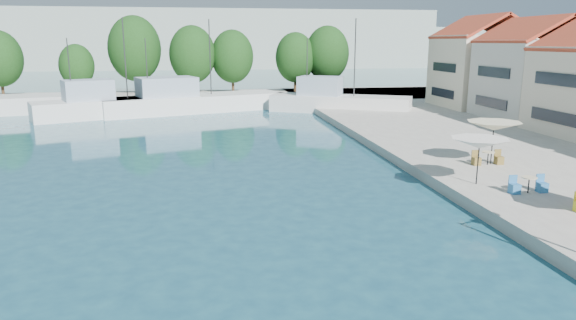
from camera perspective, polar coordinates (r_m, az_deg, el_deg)
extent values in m
cube|color=#9C968D|center=(68.01, -11.42, 6.73)|extent=(90.00, 16.00, 0.60)
cube|color=#93A095|center=(162.43, -18.48, 12.58)|extent=(180.00, 40.00, 16.00)
cube|color=#93A095|center=(186.26, 4.91, 12.55)|extent=(140.00, 40.00, 12.00)
cube|color=beige|center=(51.98, 25.64, 8.06)|extent=(8.00, 8.50, 7.00)
pyramid|color=#B33927|center=(51.90, 26.23, 13.88)|extent=(8.40, 8.80, 1.80)
cube|color=beige|center=(59.56, 20.72, 9.21)|extent=(8.60, 8.50, 7.50)
pyramid|color=#B33927|center=(59.53, 21.16, 14.54)|extent=(9.00, 8.80, 1.80)
cube|color=silver|center=(55.34, -18.83, 5.32)|extent=(15.60, 9.50, 2.20)
cube|color=#93A5B6|center=(54.65, -21.34, 7.26)|extent=(5.39, 4.57, 2.00)
cylinder|color=#2D2D2D|center=(55.31, -17.67, 10.71)|extent=(0.12, 0.12, 8.00)
cylinder|color=#2D2D2D|center=(54.26, -23.11, 9.19)|extent=(0.10, 0.10, 6.00)
cube|color=silver|center=(57.17, -10.35, 6.03)|extent=(20.26, 11.09, 2.20)
cube|color=#93A5B6|center=(56.14, -13.33, 7.92)|extent=(6.84, 5.60, 2.00)
cylinder|color=#2D2D2D|center=(57.41, -8.66, 11.23)|extent=(0.12, 0.12, 8.00)
cylinder|color=#2D2D2D|center=(55.55, -15.42, 9.83)|extent=(0.10, 0.10, 6.00)
cube|color=silver|center=(55.80, 5.78, 6.01)|extent=(14.98, 10.24, 2.20)
cube|color=#93A5B6|center=(56.09, 3.59, 8.24)|extent=(5.32, 4.68, 2.00)
cylinder|color=#2D2D2D|center=(55.12, 7.45, 11.20)|extent=(0.12, 0.12, 8.00)
cylinder|color=#2D2D2D|center=(56.35, 2.13, 10.32)|extent=(0.10, 0.10, 6.00)
cylinder|color=#3F2B19|center=(74.39, -29.20, 7.53)|extent=(0.36, 0.36, 3.68)
cylinder|color=#3F2B19|center=(73.57, -22.27, 7.87)|extent=(0.36, 0.36, 2.92)
ellipsoid|color=#163410|center=(73.43, -22.43, 9.68)|extent=(4.44, 4.44, 5.55)
cylinder|color=#3F2B19|center=(73.16, -16.49, 8.92)|extent=(0.36, 0.36, 4.57)
ellipsoid|color=#163410|center=(73.02, -16.68, 11.78)|extent=(6.94, 6.94, 8.68)
cylinder|color=#3F2B19|center=(70.81, -10.47, 8.88)|extent=(0.36, 0.36, 3.99)
ellipsoid|color=#163410|center=(70.66, -10.58, 11.46)|extent=(6.07, 6.07, 7.59)
cylinder|color=#3F2B19|center=(71.46, -6.14, 8.96)|extent=(0.36, 0.36, 3.76)
ellipsoid|color=#163410|center=(71.32, -6.20, 11.37)|extent=(5.71, 5.71, 7.14)
cylinder|color=#3F2B19|center=(72.60, 0.80, 9.04)|extent=(0.36, 0.36, 3.62)
ellipsoid|color=#163410|center=(72.45, 0.81, 11.33)|extent=(5.50, 5.50, 6.88)
cylinder|color=#3F2B19|center=(73.52, 4.32, 9.22)|extent=(0.36, 0.36, 4.02)
ellipsoid|color=#163410|center=(73.38, 4.37, 11.72)|extent=(6.11, 6.11, 7.63)
cylinder|color=black|center=(26.75, 20.36, -0.14)|extent=(0.06, 0.06, 2.30)
cone|color=white|center=(26.57, 20.51, 1.76)|extent=(2.82, 2.82, 0.50)
cylinder|color=black|center=(31.45, 21.76, 1.77)|extent=(0.06, 0.06, 2.46)
cone|color=beige|center=(31.28, 21.91, 3.53)|extent=(3.07, 3.07, 0.50)
cylinder|color=black|center=(26.29, 25.17, -2.55)|extent=(0.06, 0.06, 0.74)
cylinder|color=beige|center=(26.21, 25.25, -1.77)|extent=(0.70, 0.70, 0.04)
cube|color=teal|center=(26.73, 26.38, -2.74)|extent=(0.42, 0.42, 0.46)
cube|color=teal|center=(25.94, 23.86, -2.94)|extent=(0.42, 0.42, 0.46)
cylinder|color=black|center=(31.36, 21.32, 0.17)|extent=(0.06, 0.06, 0.74)
cylinder|color=beige|center=(31.29, 21.38, 0.83)|extent=(0.70, 0.70, 0.04)
cube|color=brown|center=(31.75, 22.39, -0.03)|extent=(0.42, 0.42, 0.46)
cube|color=brown|center=(31.04, 20.19, -0.13)|extent=(0.42, 0.42, 0.46)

